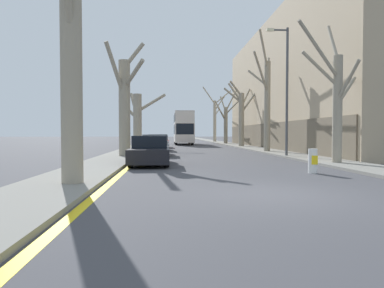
# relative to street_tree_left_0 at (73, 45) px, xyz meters

# --- Properties ---
(ground_plane) EXTENTS (300.00, 300.00, 0.00)m
(ground_plane) POSITION_rel_street_tree_left_0_xyz_m (5.20, -1.56, -3.95)
(ground_plane) COLOR #424247
(sidewalk_left) EXTENTS (2.36, 120.00, 0.12)m
(sidewalk_left) POSITION_rel_street_tree_left_0_xyz_m (-0.48, 48.44, -3.89)
(sidewalk_left) COLOR gray
(sidewalk_left) RESTS_ON ground
(sidewalk_right) EXTENTS (2.36, 120.00, 0.12)m
(sidewalk_right) POSITION_rel_street_tree_left_0_xyz_m (10.88, 48.44, -3.89)
(sidewalk_right) COLOR gray
(sidewalk_right) RESTS_ON ground
(building_facade_right) EXTENTS (10.08, 33.64, 12.27)m
(building_facade_right) POSITION_rel_street_tree_left_0_xyz_m (17.05, 23.13, 2.17)
(building_facade_right) COLOR tan
(building_facade_right) RESTS_ON ground
(kerb_line_stripe) EXTENTS (0.24, 120.00, 0.01)m
(kerb_line_stripe) POSITION_rel_street_tree_left_0_xyz_m (0.88, 48.44, -3.95)
(kerb_line_stripe) COLOR yellow
(kerb_line_stripe) RESTS_ON ground
(street_tree_left_0) EXTENTS (1.52, 3.15, 7.49)m
(street_tree_left_0) POSITION_rel_street_tree_left_0_xyz_m (0.00, 0.00, 0.00)
(street_tree_left_0) COLOR gray
(street_tree_left_0) RESTS_ON ground
(street_tree_left_1) EXTENTS (2.43, 2.17, 7.12)m
(street_tree_left_1) POSITION_rel_street_tree_left_0_xyz_m (-0.03, 11.60, -0.62)
(street_tree_left_1) COLOR gray
(street_tree_left_1) RESTS_ON ground
(street_tree_left_2) EXTENTS (4.62, 1.84, 5.46)m
(street_tree_left_2) POSITION_rel_street_tree_left_0_xyz_m (-0.25, 23.24, -1.07)
(street_tree_left_2) COLOR gray
(street_tree_left_2) RESTS_ON ground
(street_tree_right_0) EXTENTS (3.85, 3.30, 7.13)m
(street_tree_right_0) POSITION_rel_street_tree_left_0_xyz_m (10.59, 5.99, -0.85)
(street_tree_right_0) COLOR gray
(street_tree_right_0) RESTS_ON ground
(street_tree_right_1) EXTENTS (2.23, 3.39, 9.19)m
(street_tree_right_1) POSITION_rel_street_tree_left_0_xyz_m (10.32, 16.57, 0.11)
(street_tree_right_1) COLOR gray
(street_tree_right_1) RESTS_ON ground
(street_tree_right_2) EXTENTS (3.74, 2.60, 7.18)m
(street_tree_right_2) POSITION_rel_street_tree_left_0_xyz_m (10.63, 27.25, -0.42)
(street_tree_right_2) COLOR gray
(street_tree_right_2) RESTS_ON ground
(street_tree_right_3) EXTENTS (3.02, 3.85, 7.47)m
(street_tree_right_3) POSITION_rel_street_tree_left_0_xyz_m (10.59, 37.04, -0.75)
(street_tree_right_3) COLOR gray
(street_tree_right_3) RESTS_ON ground
(street_tree_right_4) EXTENTS (4.89, 2.79, 9.18)m
(street_tree_right_4) POSITION_rel_street_tree_left_0_xyz_m (10.59, 47.63, 0.18)
(street_tree_right_4) COLOR gray
(street_tree_right_4) RESTS_ON ground
(double_decker_bus) EXTENTS (2.44, 10.11, 4.31)m
(double_decker_bus) POSITION_rel_street_tree_left_0_xyz_m (4.70, 36.92, -1.51)
(double_decker_bus) COLOR silver
(double_decker_bus) RESTS_ON ground
(parked_car_0) EXTENTS (1.81, 4.46, 1.39)m
(parked_car_0) POSITION_rel_street_tree_left_0_xyz_m (1.78, 6.76, -3.29)
(parked_car_0) COLOR black
(parked_car_0) RESTS_ON ground
(parked_car_1) EXTENTS (1.85, 4.51, 1.42)m
(parked_car_1) POSITION_rel_street_tree_left_0_xyz_m (1.78, 13.57, -3.29)
(parked_car_1) COLOR #4C5156
(parked_car_1) RESTS_ON ground
(parked_car_2) EXTENTS (1.80, 4.39, 1.42)m
(parked_car_2) POSITION_rel_street_tree_left_0_xyz_m (1.78, 19.98, -3.28)
(parked_car_2) COLOR #9EA3AD
(parked_car_2) RESTS_ON ground
(parked_car_3) EXTENTS (1.86, 4.51, 1.28)m
(parked_car_3) POSITION_rel_street_tree_left_0_xyz_m (1.78, 26.18, -3.33)
(parked_car_3) COLOR maroon
(parked_car_3) RESTS_ON ground
(lamp_post) EXTENTS (1.40, 0.20, 8.06)m
(lamp_post) POSITION_rel_street_tree_left_0_xyz_m (9.96, 11.19, 0.54)
(lamp_post) COLOR #4C4F54
(lamp_post) RESTS_ON ground
(traffic_bollard) EXTENTS (0.33, 0.35, 0.93)m
(traffic_bollard) POSITION_rel_street_tree_left_0_xyz_m (8.09, 2.77, -3.49)
(traffic_bollard) COLOR white
(traffic_bollard) RESTS_ON ground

